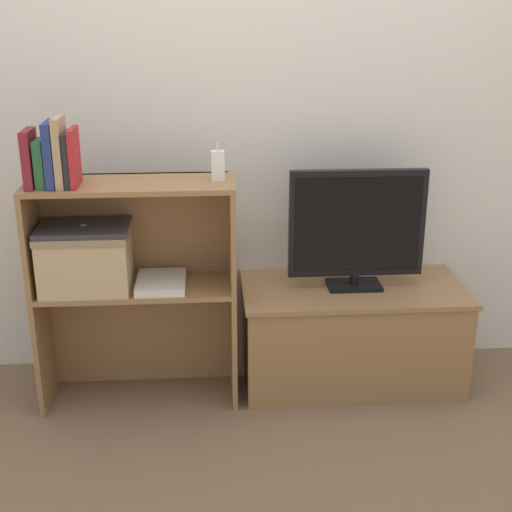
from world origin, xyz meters
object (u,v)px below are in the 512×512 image
(tv_stand, at_px, (351,333))
(book_navy, at_px, (51,154))
(laptop, at_px, (83,228))
(book_maroon, at_px, (30,159))
(book_charcoal, at_px, (68,159))
(book_crimson, at_px, (74,157))
(book_tan, at_px, (60,152))
(tv, at_px, (357,227))
(baby_monitor, at_px, (218,165))
(magazine_stack, at_px, (161,282))
(book_forest, at_px, (41,163))
(storage_basket_left, at_px, (86,257))

(tv_stand, relative_size, book_navy, 3.93)
(tv_stand, xyz_separation_m, laptop, (-1.07, -0.09, 0.53))
(book_maroon, xyz_separation_m, book_charcoal, (0.14, 0.00, -0.01))
(tv_stand, distance_m, book_crimson, 1.35)
(book_tan, height_order, book_crimson, book_tan)
(tv, height_order, book_charcoal, book_charcoal)
(tv_stand, height_order, baby_monitor, baby_monitor)
(baby_monitor, bearing_deg, tv_stand, 7.63)
(book_maroon, height_order, book_crimson, book_crimson)
(tv_stand, bearing_deg, magazine_stack, -173.31)
(tv_stand, bearing_deg, book_navy, -173.99)
(tv, xyz_separation_m, book_tan, (-1.13, -0.12, 0.35))
(book_navy, bearing_deg, book_tan, 0.00)
(tv_stand, bearing_deg, book_charcoal, -173.66)
(book_forest, height_order, book_crimson, book_crimson)
(baby_monitor, bearing_deg, laptop, -178.34)
(book_forest, height_order, storage_basket_left, book_forest)
(book_forest, distance_m, book_charcoal, 0.10)
(book_forest, distance_m, storage_basket_left, 0.40)
(tv, xyz_separation_m, book_maroon, (-1.24, -0.12, 0.32))
(book_tan, relative_size, magazine_stack, 1.05)
(book_tan, distance_m, laptop, 0.30)
(baby_monitor, bearing_deg, book_charcoal, -175.00)
(book_forest, relative_size, storage_basket_left, 0.50)
(book_navy, xyz_separation_m, magazine_stack, (0.37, 0.03, -0.52))
(tv, height_order, book_tan, book_tan)
(tv_stand, bearing_deg, book_maroon, -174.36)
(baby_monitor, distance_m, laptop, 0.57)
(tv_stand, xyz_separation_m, book_charcoal, (-1.10, -0.12, 0.80))
(magazine_stack, bearing_deg, book_crimson, -174.17)
(book_navy, bearing_deg, baby_monitor, 4.51)
(baby_monitor, bearing_deg, book_forest, -175.76)
(storage_basket_left, bearing_deg, book_maroon, -168.74)
(book_navy, xyz_separation_m, storage_basket_left, (0.09, 0.03, -0.41))
(tv_stand, relative_size, storage_basket_left, 2.69)
(tv, height_order, laptop, tv)
(book_maroon, xyz_separation_m, book_crimson, (0.16, 0.00, 0.00))
(baby_monitor, height_order, laptop, baby_monitor)
(magazine_stack, bearing_deg, book_tan, -175.00)
(tv, height_order, book_crimson, book_crimson)
(book_maroon, xyz_separation_m, laptop, (0.16, 0.03, -0.28))
(magazine_stack, bearing_deg, book_charcoal, -174.58)
(book_forest, relative_size, book_charcoal, 0.87)
(tv_stand, distance_m, baby_monitor, 0.94)
(tv_stand, bearing_deg, book_crimson, -173.54)
(book_crimson, distance_m, laptop, 0.28)
(storage_basket_left, bearing_deg, laptop, 180.00)
(laptop, bearing_deg, storage_basket_left, 0.00)
(baby_monitor, xyz_separation_m, laptop, (-0.52, -0.02, -0.23))
(tv_stand, xyz_separation_m, book_crimson, (-1.08, -0.12, 0.80))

